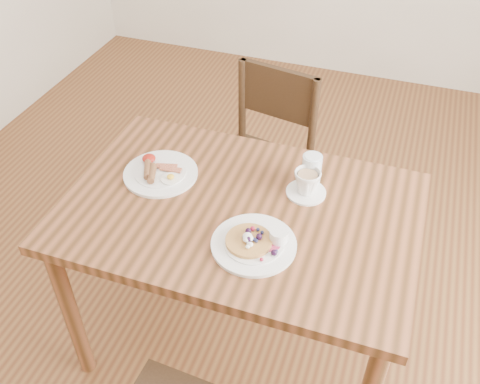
{
  "coord_description": "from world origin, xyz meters",
  "views": [
    {
      "loc": [
        0.44,
        -1.26,
        1.97
      ],
      "look_at": [
        0.0,
        0.0,
        0.82
      ],
      "focal_mm": 40.0,
      "sensor_mm": 36.0,
      "label": 1
    }
  ],
  "objects_px": {
    "pancake_plate": "(255,242)",
    "water_glass": "(311,169)",
    "dining_table": "(240,228)",
    "breakfast_plate": "(159,172)",
    "teacup_saucer": "(307,183)",
    "chair_far": "(263,157)"
  },
  "relations": [
    {
      "from": "pancake_plate",
      "to": "breakfast_plate",
      "type": "relative_size",
      "value": 1.0
    },
    {
      "from": "dining_table",
      "to": "pancake_plate",
      "type": "distance_m",
      "value": 0.21
    },
    {
      "from": "breakfast_plate",
      "to": "pancake_plate",
      "type": "bearing_deg",
      "value": -26.88
    },
    {
      "from": "pancake_plate",
      "to": "teacup_saucer",
      "type": "xyz_separation_m",
      "value": [
        0.09,
        0.3,
        0.03
      ]
    },
    {
      "from": "pancake_plate",
      "to": "teacup_saucer",
      "type": "distance_m",
      "value": 0.31
    },
    {
      "from": "chair_far",
      "to": "pancake_plate",
      "type": "xyz_separation_m",
      "value": [
        0.21,
        -0.78,
        0.27
      ]
    },
    {
      "from": "breakfast_plate",
      "to": "teacup_saucer",
      "type": "height_order",
      "value": "teacup_saucer"
    },
    {
      "from": "pancake_plate",
      "to": "breakfast_plate",
      "type": "xyz_separation_m",
      "value": [
        -0.44,
        0.22,
        -0.0
      ]
    },
    {
      "from": "teacup_saucer",
      "to": "water_glass",
      "type": "distance_m",
      "value": 0.07
    },
    {
      "from": "teacup_saucer",
      "to": "breakfast_plate",
      "type": "bearing_deg",
      "value": -171.93
    },
    {
      "from": "dining_table",
      "to": "pancake_plate",
      "type": "bearing_deg",
      "value": -55.45
    },
    {
      "from": "dining_table",
      "to": "water_glass",
      "type": "distance_m",
      "value": 0.33
    },
    {
      "from": "pancake_plate",
      "to": "breakfast_plate",
      "type": "bearing_deg",
      "value": 153.12
    },
    {
      "from": "water_glass",
      "to": "dining_table",
      "type": "bearing_deg",
      "value": -132.09
    },
    {
      "from": "chair_far",
      "to": "teacup_saucer",
      "type": "height_order",
      "value": "chair_far"
    },
    {
      "from": "teacup_saucer",
      "to": "dining_table",
      "type": "bearing_deg",
      "value": -142.68
    },
    {
      "from": "pancake_plate",
      "to": "water_glass",
      "type": "xyz_separation_m",
      "value": [
        0.09,
        0.36,
        0.04
      ]
    },
    {
      "from": "pancake_plate",
      "to": "water_glass",
      "type": "distance_m",
      "value": 0.38
    },
    {
      "from": "water_glass",
      "to": "pancake_plate",
      "type": "bearing_deg",
      "value": -103.77
    },
    {
      "from": "breakfast_plate",
      "to": "dining_table",
      "type": "bearing_deg",
      "value": -12.15
    },
    {
      "from": "teacup_saucer",
      "to": "water_glass",
      "type": "bearing_deg",
      "value": 90.48
    },
    {
      "from": "chair_far",
      "to": "breakfast_plate",
      "type": "height_order",
      "value": "chair_far"
    }
  ]
}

